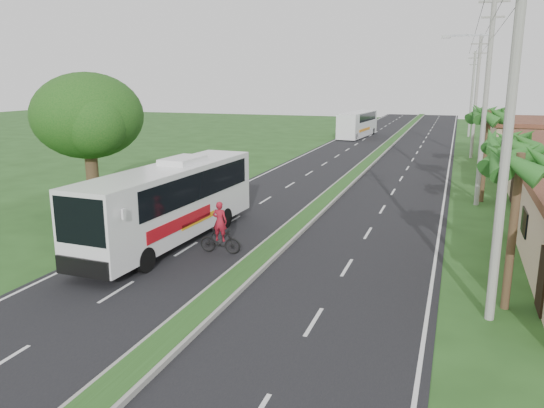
% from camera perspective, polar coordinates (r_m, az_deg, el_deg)
% --- Properties ---
extents(ground, '(180.00, 180.00, 0.00)m').
position_cam_1_polar(ground, '(17.51, -6.83, -10.87)').
color(ground, '#234619').
rests_on(ground, ground).
extents(road_asphalt, '(14.00, 160.00, 0.02)m').
position_cam_1_polar(road_asphalt, '(35.76, 7.31, 1.67)').
color(road_asphalt, black).
rests_on(road_asphalt, ground).
extents(median_strip, '(1.20, 160.00, 0.18)m').
position_cam_1_polar(median_strip, '(35.74, 7.32, 1.81)').
color(median_strip, gray).
rests_on(median_strip, ground).
extents(lane_edge_left, '(0.12, 160.00, 0.01)m').
position_cam_1_polar(lane_edge_left, '(37.68, -2.70, 2.34)').
color(lane_edge_left, silver).
rests_on(lane_edge_left, ground).
extents(lane_edge_right, '(0.12, 160.00, 0.01)m').
position_cam_1_polar(lane_edge_right, '(35.04, 18.08, 0.86)').
color(lane_edge_right, silver).
rests_on(lane_edge_right, ground).
extents(shop_far, '(8.60, 11.60, 3.82)m').
position_cam_1_polar(shop_far, '(51.03, 27.00, 5.98)').
color(shop_far, tan).
rests_on(shop_far, ground).
extents(palm_verge_a, '(2.40, 2.40, 5.45)m').
position_cam_1_polar(palm_verge_a, '(17.56, 25.14, 4.18)').
color(palm_verge_a, '#473321').
rests_on(palm_verge_a, ground).
extents(palm_verge_b, '(2.40, 2.40, 5.05)m').
position_cam_1_polar(palm_verge_b, '(26.54, 24.12, 6.11)').
color(palm_verge_b, '#473321').
rests_on(palm_verge_b, ground).
extents(palm_verge_c, '(2.40, 2.40, 5.85)m').
position_cam_1_polar(palm_verge_c, '(33.40, 22.31, 8.84)').
color(palm_verge_c, '#473321').
rests_on(palm_verge_c, ground).
extents(palm_verge_d, '(2.40, 2.40, 5.25)m').
position_cam_1_polar(palm_verge_d, '(42.43, 22.38, 8.79)').
color(palm_verge_d, '#473321').
rests_on(palm_verge_d, ground).
extents(shade_tree, '(6.30, 6.00, 7.54)m').
position_cam_1_polar(shade_tree, '(31.10, -19.33, 8.65)').
color(shade_tree, '#473321').
rests_on(shade_tree, ground).
extents(utility_pole_a, '(1.60, 0.28, 11.00)m').
position_cam_1_polar(utility_pole_a, '(16.42, 24.04, 7.02)').
color(utility_pole_a, gray).
rests_on(utility_pole_a, ground).
extents(utility_pole_b, '(3.20, 0.28, 12.00)m').
position_cam_1_polar(utility_pole_b, '(32.34, 21.97, 10.77)').
color(utility_pole_b, gray).
rests_on(utility_pole_b, ground).
extents(utility_pole_c, '(1.60, 0.28, 11.00)m').
position_cam_1_polar(utility_pole_c, '(52.34, 21.10, 10.80)').
color(utility_pole_c, gray).
rests_on(utility_pole_c, ground).
extents(utility_pole_d, '(1.60, 0.28, 10.50)m').
position_cam_1_polar(utility_pole_d, '(72.33, 20.71, 11.08)').
color(utility_pole_d, gray).
rests_on(utility_pole_d, ground).
extents(coach_bus_main, '(2.89, 11.54, 3.70)m').
position_cam_1_polar(coach_bus_main, '(23.75, -10.76, 0.63)').
color(coach_bus_main, white).
rests_on(coach_bus_main, ground).
extents(coach_bus_far, '(3.25, 10.93, 3.14)m').
position_cam_1_polar(coach_bus_far, '(68.46, 9.21, 8.61)').
color(coach_bus_far, white).
rests_on(coach_bus_far, ground).
extents(motorcyclist, '(1.82, 0.61, 2.24)m').
position_cam_1_polar(motorcyclist, '(22.23, -5.61, -3.36)').
color(motorcyclist, black).
rests_on(motorcyclist, ground).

